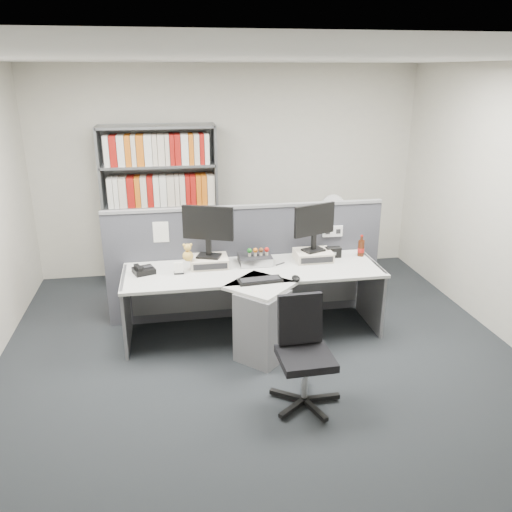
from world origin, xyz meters
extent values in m
plane|color=#25282B|center=(0.00, 0.00, 0.00)|extent=(5.50, 5.50, 0.00)
cube|color=beige|center=(0.00, 2.75, 1.35)|extent=(5.00, 0.04, 2.70)
cube|color=beige|center=(0.00, -2.75, 1.35)|extent=(5.00, 0.04, 2.70)
cube|color=white|center=(0.00, 0.00, 2.70)|extent=(5.00, 5.50, 0.04)
cube|color=#43444C|center=(0.00, 1.25, 0.62)|extent=(3.00, 0.05, 1.25)
cube|color=#95969A|center=(0.00, 1.25, 1.26)|extent=(3.00, 0.07, 0.03)
cube|color=white|center=(0.95, 1.22, 0.95)|extent=(0.22, 0.04, 0.12)
cube|color=white|center=(-0.90, 1.22, 1.05)|extent=(0.16, 0.00, 0.22)
cube|color=white|center=(-0.50, 1.22, 1.05)|extent=(0.16, 0.00, 0.22)
cube|color=white|center=(0.70, 1.22, 1.05)|extent=(0.16, 0.00, 0.22)
cube|color=silver|center=(0.00, 0.82, 0.70)|extent=(2.60, 0.80, 0.03)
cube|color=silver|center=(0.00, 0.42, 0.70)|extent=(0.74, 0.74, 0.03)
cube|color=slate|center=(0.00, 0.30, 0.34)|extent=(0.57, 0.57, 0.69)
cube|color=slate|center=(-1.28, 0.82, 0.36)|extent=(0.03, 0.70, 0.72)
cube|color=slate|center=(1.28, 0.82, 0.36)|extent=(0.03, 0.70, 0.72)
cube|color=slate|center=(0.00, 1.18, 0.35)|extent=(2.50, 0.02, 0.45)
cube|color=beige|center=(-0.43, 0.98, 0.77)|extent=(0.38, 0.30, 0.10)
cube|color=black|center=(-0.43, 0.83, 0.77)|extent=(0.34, 0.01, 0.06)
cube|color=beige|center=(0.67, 0.98, 0.77)|extent=(0.38, 0.30, 0.10)
cube|color=black|center=(0.67, 0.83, 0.77)|extent=(0.34, 0.01, 0.06)
cube|color=black|center=(-0.43, 0.98, 0.83)|extent=(0.27, 0.24, 0.02)
cube|color=black|center=(-0.43, 0.98, 0.92)|extent=(0.06, 0.05, 0.19)
cube|color=black|center=(-0.43, 0.98, 1.18)|extent=(0.50, 0.22, 0.34)
cube|color=#C1D9FF|center=(-0.42, 0.96, 1.18)|extent=(0.44, 0.17, 0.29)
cube|color=black|center=(0.67, 0.98, 0.83)|extent=(0.26, 0.23, 0.02)
cube|color=black|center=(0.67, 0.98, 0.92)|extent=(0.06, 0.05, 0.18)
cube|color=black|center=(0.67, 0.98, 1.16)|extent=(0.47, 0.21, 0.32)
cube|color=#C1D9FF|center=(0.66, 0.96, 1.16)|extent=(0.41, 0.17, 0.27)
cube|color=black|center=(0.05, 0.99, 0.76)|extent=(0.33, 0.29, 0.09)
cube|color=silver|center=(0.05, 0.84, 0.76)|extent=(0.33, 0.01, 0.08)
cylinder|color=beige|center=(-0.01, 0.97, 0.83)|extent=(0.03, 0.03, 0.03)
sphere|color=#19721E|center=(-0.01, 0.97, 0.87)|extent=(0.05, 0.05, 0.05)
cylinder|color=beige|center=(0.05, 0.97, 0.83)|extent=(0.03, 0.03, 0.03)
sphere|color=orange|center=(0.05, 0.97, 0.87)|extent=(0.05, 0.05, 0.05)
cylinder|color=beige|center=(0.11, 0.97, 0.83)|extent=(0.03, 0.03, 0.03)
sphere|color=#593319|center=(0.11, 0.97, 0.87)|extent=(0.05, 0.05, 0.05)
cylinder|color=beige|center=(0.17, 0.97, 0.83)|extent=(0.03, 0.03, 0.03)
sphere|color=#A5140F|center=(0.17, 0.97, 0.87)|extent=(0.05, 0.05, 0.05)
cube|color=black|center=(0.01, 0.48, 0.73)|extent=(0.43, 0.20, 0.02)
cube|color=black|center=(0.01, 0.48, 0.75)|extent=(0.38, 0.15, 0.01)
ellipsoid|color=black|center=(0.35, 0.45, 0.74)|extent=(0.08, 0.12, 0.05)
cube|color=black|center=(-1.08, 0.89, 0.75)|extent=(0.25, 0.23, 0.05)
cube|color=black|center=(-1.13, 0.88, 0.79)|extent=(0.10, 0.17, 0.03)
cube|color=black|center=(-1.04, 0.91, 0.78)|extent=(0.10, 0.08, 0.01)
cube|color=black|center=(-0.74, 0.82, 0.73)|extent=(0.10, 0.06, 0.02)
cube|color=white|center=(-0.74, 0.80, 0.79)|extent=(0.09, 0.04, 0.10)
cube|color=white|center=(-0.74, 0.84, 0.79)|extent=(0.09, 0.04, 0.10)
sphere|color=gold|center=(-0.64, 0.89, 0.87)|extent=(0.11, 0.11, 0.11)
sphere|color=gold|center=(-0.64, 0.89, 0.96)|extent=(0.07, 0.07, 0.07)
sphere|color=gold|center=(-0.68, 0.89, 0.99)|extent=(0.03, 0.03, 0.03)
sphere|color=gold|center=(-0.61, 0.89, 0.99)|extent=(0.03, 0.03, 0.03)
cube|color=black|center=(0.90, 1.03, 0.77)|extent=(0.16, 0.09, 0.11)
cylinder|color=#3F190A|center=(1.21, 1.01, 0.81)|extent=(0.07, 0.07, 0.17)
cylinder|color=#A5140F|center=(1.21, 1.01, 0.79)|extent=(0.07, 0.07, 0.05)
cylinder|color=#3F190A|center=(1.21, 1.01, 0.92)|extent=(0.03, 0.03, 0.05)
cylinder|color=#A5140F|center=(1.21, 1.01, 0.95)|extent=(0.03, 0.03, 0.01)
cube|color=slate|center=(-1.59, 2.45, 1.00)|extent=(0.03, 0.40, 2.00)
cube|color=slate|center=(-0.21, 2.45, 1.00)|extent=(0.03, 0.40, 2.00)
cube|color=slate|center=(-0.90, 2.64, 1.00)|extent=(1.40, 0.02, 2.00)
cube|color=slate|center=(-0.90, 2.45, 0.02)|extent=(1.38, 0.40, 0.03)
cube|color=slate|center=(-0.90, 2.45, 0.52)|extent=(1.38, 0.40, 0.03)
cube|color=slate|center=(-0.90, 2.45, 1.02)|extent=(1.38, 0.40, 0.03)
cube|color=slate|center=(-0.90, 2.45, 1.52)|extent=(1.38, 0.40, 0.03)
cube|color=slate|center=(-0.90, 2.45, 1.98)|extent=(1.38, 0.40, 0.03)
cube|color=#A5140F|center=(-0.90, 2.42, 0.22)|extent=(1.24, 0.28, 0.36)
cube|color=orange|center=(-0.90, 2.42, 0.72)|extent=(1.24, 0.28, 0.36)
cube|color=beige|center=(-0.90, 2.42, 1.21)|extent=(1.24, 0.28, 0.36)
cube|color=white|center=(-0.90, 2.42, 1.71)|extent=(1.24, 0.28, 0.36)
cube|color=slate|center=(1.20, 2.00, 0.35)|extent=(0.45, 0.60, 0.70)
cube|color=black|center=(1.20, 1.70, 0.52)|extent=(0.40, 0.02, 0.28)
cube|color=black|center=(1.20, 1.70, 0.20)|extent=(0.40, 0.02, 0.28)
cylinder|color=white|center=(1.20, 2.00, 0.71)|extent=(0.17, 0.17, 0.03)
cylinder|color=white|center=(1.20, 2.00, 0.81)|extent=(0.03, 0.03, 0.17)
cylinder|color=white|center=(1.20, 1.98, 1.03)|extent=(0.28, 0.12, 0.28)
cylinder|color=silver|center=(1.20, 2.01, 1.03)|extent=(0.28, 0.11, 0.28)
cylinder|color=silver|center=(0.21, -0.48, 0.23)|extent=(0.05, 0.05, 0.37)
cube|color=black|center=(0.21, -0.48, 0.43)|extent=(0.44, 0.44, 0.06)
cube|color=black|center=(0.21, -0.28, 0.69)|extent=(0.37, 0.11, 0.43)
cube|color=black|center=(0.38, -0.47, 0.04)|extent=(0.28, 0.05, 0.04)
cylinder|color=black|center=(0.49, -0.47, 0.03)|extent=(0.05, 0.05, 0.03)
cube|color=black|center=(0.26, -0.32, 0.04)|extent=(0.12, 0.28, 0.04)
cylinder|color=black|center=(0.29, -0.21, 0.03)|extent=(0.05, 0.05, 0.03)
cube|color=black|center=(0.07, -0.38, 0.04)|extent=(0.25, 0.20, 0.04)
cylinder|color=black|center=(-0.02, -0.32, 0.03)|extent=(0.05, 0.05, 0.03)
cube|color=black|center=(0.08, -0.58, 0.04)|extent=(0.25, 0.21, 0.04)
cylinder|color=black|center=(-0.01, -0.65, 0.03)|extent=(0.05, 0.05, 0.03)
cube|color=black|center=(0.27, -0.63, 0.04)|extent=(0.14, 0.28, 0.04)
cylinder|color=black|center=(0.30, -0.74, 0.03)|extent=(0.05, 0.05, 0.03)
camera|label=1|loc=(-0.80, -3.98, 2.61)|focal=36.30mm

